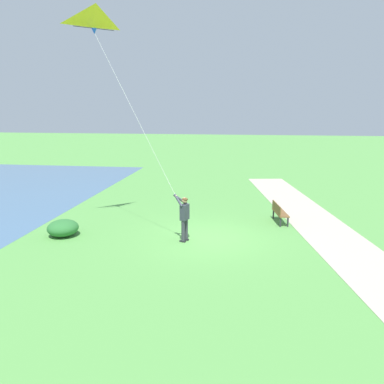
{
  "coord_description": "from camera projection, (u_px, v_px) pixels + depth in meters",
  "views": [
    {
      "loc": [
        -1.56,
        15.03,
        5.09
      ],
      "look_at": [
        0.4,
        1.23,
        2.12
      ],
      "focal_mm": 37.56,
      "sensor_mm": 36.0,
      "label": 1
    }
  ],
  "objects": [
    {
      "name": "ground_plane",
      "position": [
        206.0,
        238.0,
        15.83
      ],
      "size": [
        120.0,
        120.0,
        0.0
      ],
      "primitive_type": "plane",
      "color": "#569947"
    },
    {
      "name": "walkway_path",
      "position": [
        366.0,
        265.0,
        13.14
      ],
      "size": [
        7.75,
        31.95,
        0.02
      ],
      "primitive_type": "cube",
      "rotation": [
        0.0,
        0.0,
        0.17
      ],
      "color": "#B7AD99",
      "rests_on": "ground"
    },
    {
      "name": "person_kite_flyer",
      "position": [
        184.0,
        215.0,
        15.29
      ],
      "size": [
        0.63,
        0.5,
        1.83
      ],
      "color": "#232328",
      "rests_on": "ground"
    },
    {
      "name": "flying_kite",
      "position": [
        97.0,
        19.0,
        15.29
      ],
      "size": [
        4.04,
        1.78,
        7.11
      ],
      "color": "yellow"
    },
    {
      "name": "park_bench_near_walkway",
      "position": [
        279.0,
        211.0,
        17.88
      ],
      "size": [
        0.69,
        1.55,
        0.88
      ],
      "color": "brown",
      "rests_on": "ground"
    },
    {
      "name": "lakeside_shrub",
      "position": [
        63.0,
        228.0,
        16.07
      ],
      "size": [
        1.22,
        1.28,
        0.66
      ],
      "primitive_type": "ellipsoid",
      "color": "#2D7033",
      "rests_on": "ground"
    }
  ]
}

